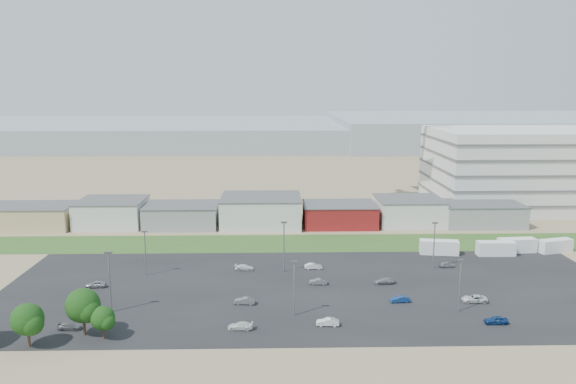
{
  "coord_description": "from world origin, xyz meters",
  "views": [
    {
      "loc": [
        -2.03,
        -83.2,
        38.74
      ],
      "look_at": [
        0.44,
        22.0,
        18.74
      ],
      "focal_mm": 35.0,
      "sensor_mm": 36.0,
      "label": 1
    }
  ],
  "objects_px": {
    "parked_car_3": "(240,326)",
    "parked_car_11": "(313,266)",
    "box_trailer_a": "(439,247)",
    "parked_car_0": "(474,299)",
    "parked_car_1": "(400,299)",
    "parked_car_7": "(318,282)",
    "parked_car_13": "(328,322)",
    "parked_car_5": "(96,284)",
    "parked_car_12": "(384,281)",
    "parked_car_4": "(245,301)",
    "parked_car_6": "(244,267)",
    "parked_car_8": "(447,265)",
    "parked_car_2": "(496,320)",
    "parked_car_10": "(70,326)"
  },
  "relations": [
    {
      "from": "parked_car_3",
      "to": "parked_car_11",
      "type": "bearing_deg",
      "value": 159.71
    },
    {
      "from": "box_trailer_a",
      "to": "parked_car_0",
      "type": "xyz_separation_m",
      "value": [
        -2.07,
        -29.51,
        -1.02
      ]
    },
    {
      "from": "parked_car_1",
      "to": "parked_car_0",
      "type": "bearing_deg",
      "value": 85.3
    },
    {
      "from": "parked_car_0",
      "to": "parked_car_11",
      "type": "xyz_separation_m",
      "value": [
        -28.0,
        19.42,
        -0.01
      ]
    },
    {
      "from": "parked_car_1",
      "to": "parked_car_3",
      "type": "distance_m",
      "value": 30.35
    },
    {
      "from": "parked_car_7",
      "to": "parked_car_13",
      "type": "bearing_deg",
      "value": 5.49
    },
    {
      "from": "parked_car_3",
      "to": "parked_car_5",
      "type": "distance_m",
      "value": 35.35
    },
    {
      "from": "parked_car_0",
      "to": "parked_car_12",
      "type": "bearing_deg",
      "value": -119.76
    },
    {
      "from": "parked_car_0",
      "to": "parked_car_4",
      "type": "xyz_separation_m",
      "value": [
        -41.72,
        0.0,
        -0.0
      ]
    },
    {
      "from": "parked_car_6",
      "to": "parked_car_0",
      "type": "bearing_deg",
      "value": -107.67
    },
    {
      "from": "box_trailer_a",
      "to": "parked_car_12",
      "type": "bearing_deg",
      "value": -122.12
    },
    {
      "from": "parked_car_4",
      "to": "parked_car_8",
      "type": "distance_m",
      "value": 47.16
    },
    {
      "from": "box_trailer_a",
      "to": "parked_car_2",
      "type": "height_order",
      "value": "box_trailer_a"
    },
    {
      "from": "parked_car_7",
      "to": "parked_car_13",
      "type": "distance_m",
      "value": 19.38
    },
    {
      "from": "parked_car_7",
      "to": "parked_car_13",
      "type": "xyz_separation_m",
      "value": [
        0.08,
        -19.38,
        0.03
      ]
    },
    {
      "from": "parked_car_1",
      "to": "parked_car_6",
      "type": "height_order",
      "value": "parked_car_1"
    },
    {
      "from": "parked_car_0",
      "to": "parked_car_3",
      "type": "bearing_deg",
      "value": -71.36
    },
    {
      "from": "parked_car_13",
      "to": "parked_car_2",
      "type": "bearing_deg",
      "value": 94.61
    },
    {
      "from": "parked_car_10",
      "to": "parked_car_11",
      "type": "distance_m",
      "value": 50.87
    },
    {
      "from": "parked_car_6",
      "to": "parked_car_12",
      "type": "height_order",
      "value": "parked_car_6"
    },
    {
      "from": "parked_car_3",
      "to": "parked_car_5",
      "type": "bearing_deg",
      "value": -119.58
    },
    {
      "from": "parked_car_1",
      "to": "parked_car_3",
      "type": "relative_size",
      "value": 0.89
    },
    {
      "from": "parked_car_0",
      "to": "parked_car_10",
      "type": "bearing_deg",
      "value": -77.34
    },
    {
      "from": "box_trailer_a",
      "to": "parked_car_10",
      "type": "height_order",
      "value": "box_trailer_a"
    },
    {
      "from": "box_trailer_a",
      "to": "parked_car_3",
      "type": "relative_size",
      "value": 2.16
    },
    {
      "from": "box_trailer_a",
      "to": "parked_car_11",
      "type": "relative_size",
      "value": 2.34
    },
    {
      "from": "parked_car_11",
      "to": "parked_car_10",
      "type": "bearing_deg",
      "value": 123.9
    },
    {
      "from": "parked_car_5",
      "to": "parked_car_11",
      "type": "relative_size",
      "value": 1.03
    },
    {
      "from": "parked_car_8",
      "to": "parked_car_7",
      "type": "bearing_deg",
      "value": 103.36
    },
    {
      "from": "parked_car_1",
      "to": "parked_car_7",
      "type": "relative_size",
      "value": 1.01
    },
    {
      "from": "parked_car_6",
      "to": "parked_car_11",
      "type": "xyz_separation_m",
      "value": [
        14.79,
        0.38,
        0.03
      ]
    },
    {
      "from": "box_trailer_a",
      "to": "parked_car_13",
      "type": "relative_size",
      "value": 2.34
    },
    {
      "from": "parked_car_0",
      "to": "parked_car_2",
      "type": "height_order",
      "value": "parked_car_2"
    },
    {
      "from": "parked_car_5",
      "to": "parked_car_8",
      "type": "bearing_deg",
      "value": 96.12
    },
    {
      "from": "parked_car_12",
      "to": "parked_car_8",
      "type": "bearing_deg",
      "value": 116.57
    },
    {
      "from": "parked_car_3",
      "to": "parked_car_11",
      "type": "height_order",
      "value": "parked_car_11"
    },
    {
      "from": "box_trailer_a",
      "to": "parked_car_5",
      "type": "xyz_separation_m",
      "value": [
        -73.24,
        -20.35,
        -0.99
      ]
    },
    {
      "from": "parked_car_6",
      "to": "parked_car_11",
      "type": "bearing_deg",
      "value": -82.23
    },
    {
      "from": "box_trailer_a",
      "to": "parked_car_5",
      "type": "relative_size",
      "value": 2.27
    },
    {
      "from": "parked_car_0",
      "to": "parked_car_4",
      "type": "relative_size",
      "value": 1.19
    },
    {
      "from": "parked_car_13",
      "to": "parked_car_7",
      "type": "bearing_deg",
      "value": -175.21
    },
    {
      "from": "parked_car_7",
      "to": "parked_car_11",
      "type": "relative_size",
      "value": 0.95
    },
    {
      "from": "parked_car_11",
      "to": "box_trailer_a",
      "type": "bearing_deg",
      "value": -73.02
    },
    {
      "from": "parked_car_1",
      "to": "parked_car_11",
      "type": "height_order",
      "value": "parked_car_11"
    },
    {
      "from": "parked_car_5",
      "to": "parked_car_13",
      "type": "bearing_deg",
      "value": 64.46
    },
    {
      "from": "parked_car_0",
      "to": "parked_car_13",
      "type": "relative_size",
      "value": 1.21
    },
    {
      "from": "parked_car_1",
      "to": "parked_car_5",
      "type": "distance_m",
      "value": 58.32
    },
    {
      "from": "parked_car_3",
      "to": "parked_car_13",
      "type": "xyz_separation_m",
      "value": [
        14.25,
        1.11,
        0.03
      ]
    },
    {
      "from": "parked_car_8",
      "to": "parked_car_2",
      "type": "bearing_deg",
      "value": 172.63
    },
    {
      "from": "parked_car_13",
      "to": "parked_car_12",
      "type": "bearing_deg",
      "value": 150.67
    }
  ]
}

